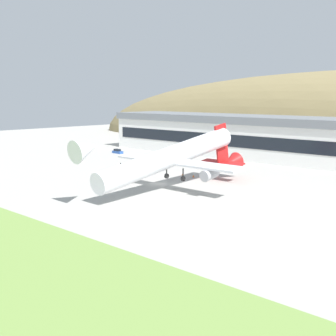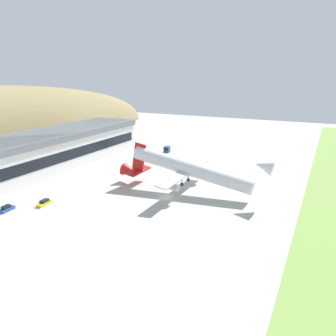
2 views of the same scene
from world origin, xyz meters
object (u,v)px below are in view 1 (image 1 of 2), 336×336
Objects in this scene: cargo_airplane at (172,158)px; service_car_2 at (118,152)px; service_car_0 at (171,157)px; service_car_1 at (176,161)px; traffic_cone_1 at (183,174)px; terminal_building at (264,135)px; traffic_cone_0 at (193,176)px.

cargo_airplane is 10.58× the size of service_car_2.
service_car_1 is at bearing -37.04° from service_car_0.
cargo_airplane is at bearing -30.39° from service_car_2.
cargo_airplane is at bearing -54.53° from traffic_cone_1.
terminal_building is 26.09× the size of service_car_2.
terminal_building is 2.47× the size of cargo_airplane.
traffic_cone_0 is at bearing -37.51° from service_car_1.
service_car_1 reaches higher than traffic_cone_1.
traffic_cone_1 is at bearing 125.47° from cargo_airplane.
terminal_building is at bearing 98.37° from traffic_cone_0.
service_car_1 reaches higher than traffic_cone_0.
service_car_0 is 31.20m from traffic_cone_1.
service_car_1 is at bearing 131.36° from cargo_airplane.
traffic_cone_0 is 3.81m from traffic_cone_1.
cargo_airplane is 51.41m from service_car_0.
traffic_cone_1 is (23.42, -20.62, -0.36)m from service_car_0.
service_car_0 is 9.37m from service_car_1.
cargo_airplane reaches higher than traffic_cone_0.
cargo_airplane reaches higher than service_car_2.
cargo_airplane reaches higher than service_car_0.
terminal_building is at bearing 27.88° from service_car_2.
cargo_airplane is 19.28m from traffic_cone_0.
service_car_2 is (-44.71, -23.66, -7.08)m from terminal_building.
terminal_building is 43.00m from traffic_cone_0.
service_car_0 is 0.92× the size of service_car_2.
service_car_2 is at bearing 159.00° from traffic_cone_1.
cargo_airplane is 21.26m from traffic_cone_1.
cargo_airplane is 84.31× the size of traffic_cone_1.
service_car_2 reaches higher than traffic_cone_1.
terminal_building reaches higher than traffic_cone_1.
service_car_2 is at bearing -152.12° from terminal_building.
traffic_cone_0 is at bearing -81.63° from terminal_building.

